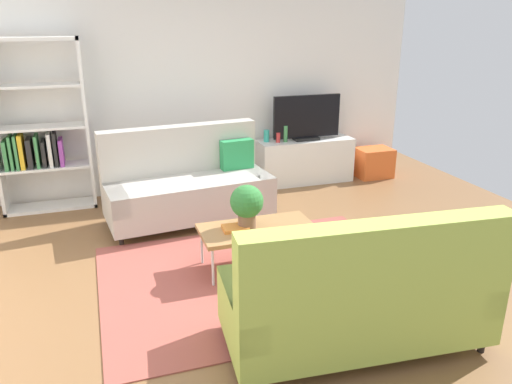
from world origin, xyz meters
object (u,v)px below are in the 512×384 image
vase_0 (266,136)px  tv_console (305,161)px  storage_trunk (374,163)px  couch_beige (188,184)px  bottle_0 (278,137)px  potted_plant (247,204)px  couch_green (358,295)px  bottle_1 (285,134)px  coffee_table (258,230)px  bookshelf (39,134)px  table_book_0 (235,228)px  tv (307,118)px

vase_0 → tv_console: bearing=-4.9°
tv_console → storage_trunk: (1.10, -0.10, -0.10)m
couch_beige → bottle_0: size_ratio=14.08×
tv_console → potted_plant: size_ratio=3.30×
potted_plant → bottle_0: 2.54m
couch_green → storage_trunk: bearing=62.2°
storage_trunk → bottle_1: size_ratio=2.26×
potted_plant → bottle_0: potted_plant is taller
coffee_table → storage_trunk: bearing=40.5°
bookshelf → table_book_0: bearing=-52.2°
bookshelf → table_book_0: 3.00m
vase_0 → bottle_1: (0.25, -0.09, 0.03)m
couch_green → bookshelf: bearing=126.2°
tv → bookshelf: 3.53m
table_book_0 → bottle_0: 2.62m
tv_console → bottle_0: (-0.44, -0.04, 0.39)m
bookshelf → table_book_0: size_ratio=8.75×
couch_green → bookshelf: (-2.31, 3.77, 0.53)m
bottle_1 → storage_trunk: bearing=-2.4°
couch_beige → potted_plant: 1.44m
storage_trunk → bottle_0: (-1.54, 0.06, 0.49)m
table_book_0 → bottle_0: size_ratio=1.71×
couch_green → tv_console: 3.94m
table_book_0 → bottle_1: bottle_1 is taller
couch_beige → bottle_0: 1.72m
coffee_table → bottle_1: size_ratio=4.78×
tv → bottle_0: 0.50m
bookshelf → potted_plant: size_ratio=4.95×
table_book_0 → bottle_1: (1.40, 2.27, 0.32)m
coffee_table → bookshelf: (-2.03, 2.35, 0.58)m
potted_plant → couch_beige: bearing=102.0°
couch_beige → couch_green: size_ratio=1.01×
bookshelf → bottle_1: 3.21m
tv_console → potted_plant: potted_plant is taller
tv → bottle_0: size_ratio=7.12×
coffee_table → bottle_0: bottle_0 is taller
vase_0 → coffee_table: bearing=-111.3°
bookshelf → potted_plant: (1.93, -2.32, -0.31)m
vase_0 → bottle_1: bottle_1 is taller
coffee_table → bottle_0: size_ratio=7.83×
potted_plant → table_book_0: bearing=-173.1°
tv_console → tv: (0.00, -0.02, 0.63)m
storage_trunk → bottle_0: bearing=177.8°
couch_beige → bottle_0: couch_beige is taller
couch_beige → bottle_1: size_ratio=8.59×
bottle_1 → couch_green: bearing=-103.6°
bookshelf → bottle_1: (3.21, -0.06, -0.22)m
tv → vase_0: size_ratio=6.00×
bottle_1 → bookshelf: bearing=178.9°
tv → potted_plant: tv is taller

